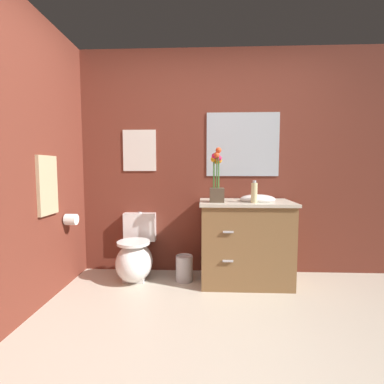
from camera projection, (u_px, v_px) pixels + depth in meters
ground_plane at (221, 375)px, 1.59m from camera, size 9.94×9.94×0.00m
wall_back at (231, 163)px, 3.12m from camera, size 4.64×0.05×2.50m
wall_left at (12, 160)px, 2.04m from camera, size 0.05×4.56×2.50m
toilet at (135, 257)px, 2.96m from camera, size 0.38×0.59×0.69m
vanity_cabinet at (245, 241)px, 2.86m from camera, size 0.94×0.56×1.03m
flower_vase at (217, 183)px, 2.74m from camera, size 0.14×0.14×0.54m
soap_bottle at (254, 192)px, 2.68m from camera, size 0.06×0.06×0.22m
trash_bin at (184, 268)px, 2.92m from camera, size 0.18×0.18×0.27m
wall_poster at (139, 151)px, 3.13m from camera, size 0.37×0.01×0.46m
wall_mirror at (243, 145)px, 3.07m from camera, size 0.80×0.01×0.70m
hanging_towel at (47, 185)px, 2.43m from camera, size 0.03×0.28×0.52m
toilet_paper_roll at (71, 219)px, 2.75m from camera, size 0.11×0.11×0.11m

